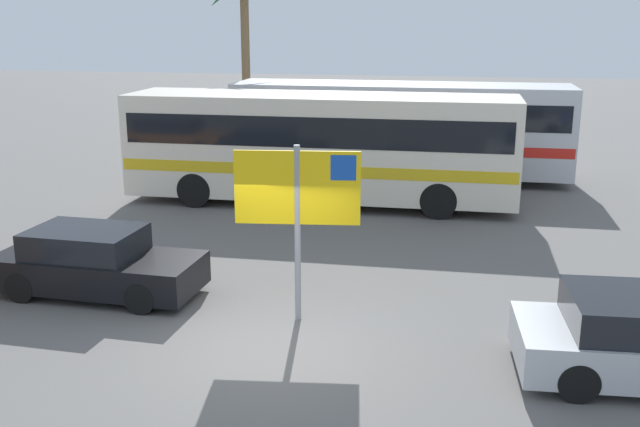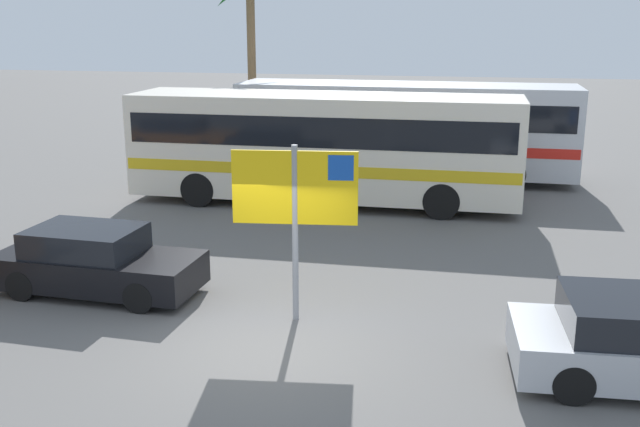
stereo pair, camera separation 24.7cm
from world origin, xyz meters
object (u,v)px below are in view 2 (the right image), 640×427
(ferry_sign, at_px, (298,195))
(car_black, at_px, (95,262))
(bus_front_coach, at_px, (324,143))
(bus_rear_coach, at_px, (405,126))

(ferry_sign, xyz_separation_m, car_black, (-4.24, 0.50, -1.69))
(bus_front_coach, distance_m, bus_rear_coach, 4.49)
(ferry_sign, bearing_deg, bus_rear_coach, 80.09)
(bus_rear_coach, relative_size, ferry_sign, 3.51)
(bus_rear_coach, bearing_deg, bus_front_coach, -115.93)
(bus_rear_coach, height_order, ferry_sign, ferry_sign)
(bus_front_coach, bearing_deg, ferry_sign, -81.66)
(bus_rear_coach, bearing_deg, ferry_sign, -93.11)
(bus_front_coach, xyz_separation_m, ferry_sign, (1.27, -8.68, 0.54))
(bus_front_coach, relative_size, ferry_sign, 3.51)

